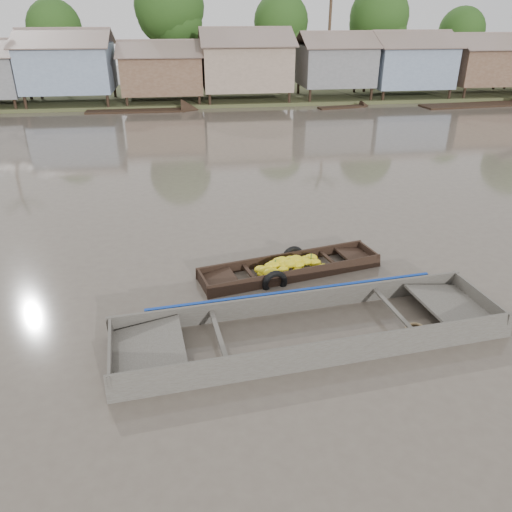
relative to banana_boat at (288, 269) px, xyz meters
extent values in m
plane|color=#534940|center=(-0.20, -1.26, -0.13)|extent=(120.00, 120.00, 0.00)
cube|color=#384723|center=(-0.20, 31.74, -0.13)|extent=(120.00, 12.00, 0.50)
cube|color=slate|center=(-10.70, 28.24, 2.57)|extent=(6.20, 5.20, 3.20)
cube|color=brown|center=(-10.70, 26.84, 4.62)|extent=(6.60, 3.02, 1.28)
cube|color=brown|center=(-10.70, 29.65, 4.62)|extent=(6.60, 3.02, 1.28)
cube|color=brown|center=(-4.00, 28.24, 2.07)|extent=(5.80, 4.60, 2.70)
cube|color=brown|center=(-4.00, 27.00, 3.87)|extent=(6.20, 2.67, 1.14)
cube|color=brown|center=(-4.00, 29.49, 3.87)|extent=(6.20, 2.67, 1.14)
cube|color=#88715E|center=(2.30, 28.24, 2.52)|extent=(6.50, 5.30, 3.30)
cube|color=brown|center=(2.30, 26.81, 4.62)|extent=(6.90, 3.08, 1.31)
cube|color=brown|center=(2.30, 29.67, 4.62)|extent=(6.90, 3.08, 1.31)
cube|color=slate|center=(9.30, 28.24, 2.47)|extent=(5.40, 4.70, 2.90)
cube|color=brown|center=(9.30, 26.97, 4.37)|extent=(5.80, 2.73, 1.17)
cube|color=brown|center=(9.30, 29.51, 4.37)|extent=(5.80, 2.73, 1.17)
cube|color=slate|center=(15.30, 28.24, 2.37)|extent=(6.00, 5.00, 3.10)
cube|color=brown|center=(15.30, 26.89, 4.37)|extent=(6.40, 2.90, 1.24)
cube|color=brown|center=(15.30, 29.59, 4.37)|extent=(6.40, 2.90, 1.24)
cube|color=brown|center=(21.80, 28.24, 2.32)|extent=(5.70, 4.90, 2.80)
cube|color=brown|center=(21.80, 26.92, 4.17)|extent=(6.10, 2.85, 1.21)
cube|color=brown|center=(21.80, 29.57, 4.17)|extent=(6.10, 2.85, 1.21)
cylinder|color=#473323|center=(-12.20, 32.74, 2.32)|extent=(0.28, 0.28, 4.90)
sphere|color=#1C3C13|center=(-12.20, 32.74, 5.12)|extent=(4.20, 4.20, 4.20)
cylinder|color=#473323|center=(-3.20, 31.74, 3.02)|extent=(0.28, 0.28, 6.30)
sphere|color=#1C3C13|center=(-3.20, 31.74, 6.62)|extent=(5.40, 5.40, 5.40)
cylinder|color=#473323|center=(5.80, 32.74, 2.50)|extent=(0.28, 0.28, 5.25)
sphere|color=#1C3C13|center=(5.80, 32.74, 5.50)|extent=(4.50, 4.50, 4.50)
cylinder|color=#473323|center=(13.80, 31.74, 2.67)|extent=(0.28, 0.28, 5.60)
sphere|color=#1C3C13|center=(13.80, 31.74, 5.87)|extent=(4.80, 4.80, 4.80)
cylinder|color=#473323|center=(21.80, 32.74, 2.15)|extent=(0.28, 0.28, 4.55)
sphere|color=#1C3C13|center=(21.80, 32.74, 4.75)|extent=(3.90, 3.90, 3.90)
cylinder|color=#473323|center=(9.80, 32.24, 3.87)|extent=(0.24, 0.24, 8.00)
cube|color=black|center=(0.07, 0.03, -0.21)|extent=(5.03, 2.02, 0.08)
cube|color=black|center=(-0.05, 0.55, -0.01)|extent=(4.95, 1.26, 0.47)
cube|color=black|center=(0.19, -0.50, -0.01)|extent=(4.95, 1.26, 0.47)
cube|color=black|center=(2.48, 0.58, -0.01)|extent=(0.30, 1.08, 0.44)
cube|color=black|center=(2.06, 0.48, 0.04)|extent=(1.05, 1.11, 0.18)
cube|color=black|center=(-2.34, -0.52, -0.01)|extent=(0.30, 1.08, 0.44)
cube|color=black|center=(-1.92, -0.43, 0.04)|extent=(1.05, 1.11, 0.18)
cube|color=black|center=(-1.08, -0.24, 0.08)|extent=(0.33, 1.05, 0.05)
cube|color=black|center=(1.22, 0.29, 0.08)|extent=(0.33, 1.05, 0.05)
ellipsoid|color=yellow|center=(0.57, 0.40, 0.05)|extent=(0.40, 0.31, 0.22)
ellipsoid|color=yellow|center=(0.22, 0.38, 0.07)|extent=(0.39, 0.31, 0.21)
ellipsoid|color=yellow|center=(-0.73, -0.20, 0.00)|extent=(0.35, 0.28, 0.19)
ellipsoid|color=yellow|center=(0.50, -0.02, 0.19)|extent=(0.36, 0.28, 0.19)
ellipsoid|color=yellow|center=(0.22, -0.24, 0.04)|extent=(0.37, 0.29, 0.20)
ellipsoid|color=yellow|center=(0.15, -0.05, 0.17)|extent=(0.41, 0.32, 0.22)
ellipsoid|color=yellow|center=(0.25, 0.41, 0.06)|extent=(0.38, 0.30, 0.21)
ellipsoid|color=yellow|center=(-0.66, -0.17, 0.07)|extent=(0.46, 0.36, 0.25)
ellipsoid|color=yellow|center=(-0.24, 0.23, 0.14)|extent=(0.36, 0.29, 0.20)
ellipsoid|color=yellow|center=(-0.19, -0.27, 0.13)|extent=(0.35, 0.28, 0.19)
ellipsoid|color=yellow|center=(0.97, -0.08, 0.02)|extent=(0.38, 0.30, 0.21)
ellipsoid|color=yellow|center=(0.00, 0.13, 0.17)|extent=(0.43, 0.34, 0.24)
ellipsoid|color=yellow|center=(-0.54, -0.29, 0.07)|extent=(0.46, 0.36, 0.25)
ellipsoid|color=yellow|center=(-0.11, 0.17, 0.14)|extent=(0.41, 0.32, 0.22)
ellipsoid|color=yellow|center=(0.26, -0.09, 0.13)|extent=(0.40, 0.32, 0.22)
ellipsoid|color=yellow|center=(-0.16, 0.09, 0.15)|extent=(0.40, 0.32, 0.22)
ellipsoid|color=yellow|center=(0.02, -0.12, 0.22)|extent=(0.43, 0.34, 0.24)
ellipsoid|color=yellow|center=(-0.76, -0.04, 0.06)|extent=(0.42, 0.33, 0.23)
ellipsoid|color=yellow|center=(-0.46, -0.28, 0.07)|extent=(0.41, 0.32, 0.22)
ellipsoid|color=yellow|center=(-0.45, -0.36, 0.02)|extent=(0.44, 0.35, 0.24)
ellipsoid|color=yellow|center=(-0.11, 0.21, 0.11)|extent=(0.37, 0.29, 0.20)
ellipsoid|color=yellow|center=(0.75, 0.05, 0.11)|extent=(0.42, 0.33, 0.23)
ellipsoid|color=yellow|center=(-0.49, -0.37, 0.03)|extent=(0.45, 0.36, 0.24)
ellipsoid|color=yellow|center=(0.72, 0.37, 0.09)|extent=(0.45, 0.35, 0.24)
ellipsoid|color=yellow|center=(0.08, 0.11, 0.23)|extent=(0.35, 0.28, 0.19)
ellipsoid|color=yellow|center=(-0.10, -0.08, 0.17)|extent=(0.42, 0.34, 0.23)
ellipsoid|color=yellow|center=(-0.50, -0.05, 0.15)|extent=(0.39, 0.31, 0.21)
ellipsoid|color=yellow|center=(0.39, 0.05, 0.18)|extent=(0.42, 0.33, 0.23)
ellipsoid|color=yellow|center=(-0.39, -0.02, 0.17)|extent=(0.46, 0.36, 0.25)
ellipsoid|color=yellow|center=(-0.17, 0.02, 0.25)|extent=(0.43, 0.34, 0.24)
ellipsoid|color=yellow|center=(-0.63, -0.43, -0.02)|extent=(0.36, 0.29, 0.20)
ellipsoid|color=yellow|center=(0.21, 0.03, 0.25)|extent=(0.47, 0.37, 0.25)
cylinder|color=#3F6626|center=(-0.37, -0.07, 0.24)|extent=(0.04, 0.04, 0.16)
cylinder|color=#3F6626|center=(0.24, 0.07, 0.24)|extent=(0.04, 0.04, 0.16)
cylinder|color=#3F6626|center=(0.68, 0.17, 0.24)|extent=(0.04, 0.04, 0.16)
torus|color=black|center=(0.28, 0.70, 0.00)|extent=(0.68, 0.30, 0.66)
torus|color=black|center=(-0.49, -0.72, 0.00)|extent=(0.72, 0.31, 0.70)
cube|color=#3D3934|center=(-0.11, -2.98, -0.21)|extent=(8.60, 2.71, 0.08)
cube|color=#3D3934|center=(-0.22, -1.95, 0.10)|extent=(8.60, 1.10, 0.69)
cube|color=#3D3934|center=(0.00, -4.01, 0.10)|extent=(8.60, 1.10, 0.69)
cube|color=#3D3934|center=(4.09, -2.53, 0.10)|extent=(0.29, 2.10, 0.65)
cube|color=#3D3934|center=(3.36, -2.61, 0.18)|extent=(1.65, 1.96, 0.26)
cube|color=#3D3934|center=(-4.31, -3.43, 0.10)|extent=(0.29, 2.10, 0.65)
cube|color=#3D3934|center=(-3.58, -3.36, 0.18)|extent=(1.65, 1.96, 0.26)
cube|color=#3D3934|center=(-2.12, -3.20, 0.23)|extent=(0.32, 2.02, 0.05)
cube|color=#3D3934|center=(1.90, -2.77, 0.23)|extent=(0.32, 2.02, 0.05)
cube|color=#665E54|center=(-0.11, -2.98, -0.15)|extent=(6.57, 2.33, 0.02)
cube|color=navy|center=(-0.23, -1.89, 0.36)|extent=(6.95, 0.85, 0.17)
torus|color=olive|center=(2.34, -3.07, -0.12)|extent=(0.48, 0.48, 0.07)
torus|color=olive|center=(2.34, -3.07, -0.08)|extent=(0.39, 0.39, 0.07)
cube|color=black|center=(-5.93, 25.24, -0.18)|extent=(6.93, 1.61, 0.35)
cube|color=black|center=(8.91, 24.58, -0.18)|extent=(3.64, 1.43, 0.35)
cube|color=black|center=(19.12, 24.09, -0.18)|extent=(8.53, 2.63, 0.35)
camera|label=1|loc=(-2.55, -11.83, 6.37)|focal=35.00mm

